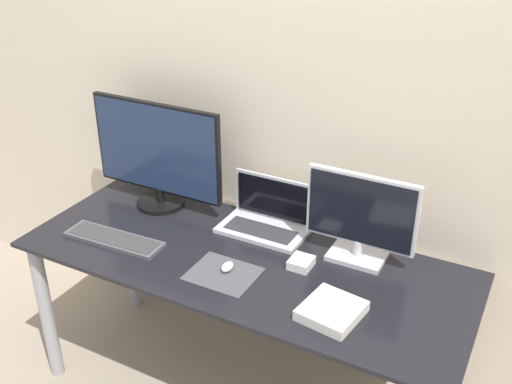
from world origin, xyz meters
name	(u,v)px	position (x,y,z in m)	size (l,w,h in m)	color
wall_back	(291,106)	(0.00, 0.79, 1.25)	(7.00, 0.05, 2.50)	beige
desk	(243,283)	(0.00, 0.36, 0.61)	(1.82, 0.72, 0.74)	black
monitor_left	(157,154)	(-0.56, 0.57, 1.00)	(0.66, 0.22, 0.50)	black
monitor_right	(360,218)	(0.40, 0.57, 0.93)	(0.44, 0.15, 0.37)	silver
laptop	(267,217)	(-0.02, 0.61, 0.80)	(0.37, 0.22, 0.22)	silver
keyboard	(114,239)	(-0.54, 0.22, 0.75)	(0.44, 0.14, 0.02)	#4C4C51
mousepad	(223,274)	(-0.01, 0.22, 0.74)	(0.26, 0.21, 0.00)	#47474C
mouse	(227,267)	(-0.01, 0.25, 0.76)	(0.04, 0.06, 0.03)	silver
book	(332,311)	(0.45, 0.19, 0.76)	(0.22, 0.23, 0.04)	silver
power_brick	(301,263)	(0.23, 0.41, 0.76)	(0.09, 0.10, 0.04)	white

